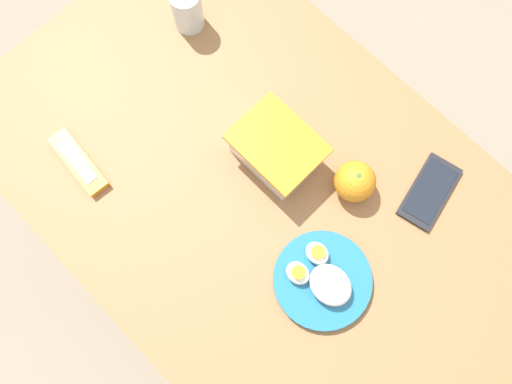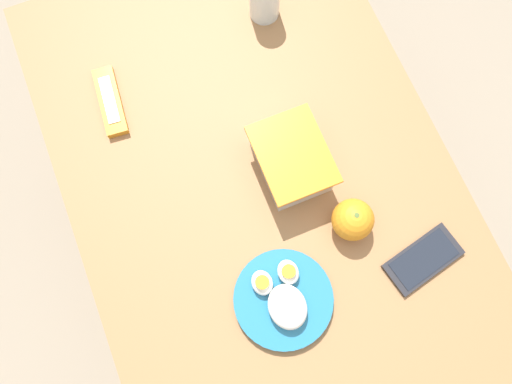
# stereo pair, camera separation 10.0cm
# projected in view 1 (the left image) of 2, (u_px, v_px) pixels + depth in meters

# --- Properties ---
(ground_plane) EXTENTS (10.00, 10.00, 0.00)m
(ground_plane) POSITION_uv_depth(u_px,v_px,m) (262.00, 245.00, 1.75)
(ground_plane) COLOR gray
(table) EXTENTS (1.28, 0.79, 0.74)m
(table) POSITION_uv_depth(u_px,v_px,m) (266.00, 203.00, 1.12)
(table) COLOR #996B42
(table) RESTS_ON ground_plane
(food_container) EXTENTS (0.18, 0.14, 0.09)m
(food_container) POSITION_uv_depth(u_px,v_px,m) (277.00, 151.00, 1.02)
(food_container) COLOR white
(food_container) RESTS_ON table
(orange_fruit) EXTENTS (0.08, 0.08, 0.08)m
(orange_fruit) POSITION_uv_depth(u_px,v_px,m) (355.00, 181.00, 1.00)
(orange_fruit) COLOR orange
(orange_fruit) RESTS_ON table
(rice_plate) EXTENTS (0.19, 0.19, 0.06)m
(rice_plate) POSITION_uv_depth(u_px,v_px,m) (323.00, 279.00, 0.97)
(rice_plate) COLOR teal
(rice_plate) RESTS_ON table
(candy_bar) EXTENTS (0.16, 0.06, 0.02)m
(candy_bar) POSITION_uv_depth(u_px,v_px,m) (79.00, 162.00, 1.04)
(candy_bar) COLOR orange
(candy_bar) RESTS_ON table
(cell_phone) EXTENTS (0.11, 0.17, 0.01)m
(cell_phone) POSITION_uv_depth(u_px,v_px,m) (430.00, 192.00, 1.03)
(cell_phone) COLOR #232328
(cell_phone) RESTS_ON table
(drinking_glass) EXTENTS (0.07, 0.07, 0.10)m
(drinking_glass) POSITION_uv_depth(u_px,v_px,m) (187.00, 9.00, 1.09)
(drinking_glass) COLOR silver
(drinking_glass) RESTS_ON table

